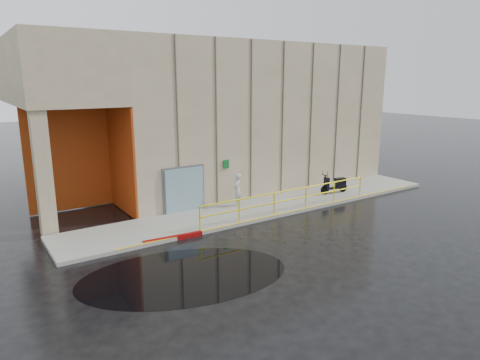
% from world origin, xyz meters
% --- Properties ---
extents(ground, '(120.00, 120.00, 0.00)m').
position_xyz_m(ground, '(0.00, 0.00, 0.00)').
color(ground, black).
rests_on(ground, ground).
extents(sidewalk, '(20.00, 3.00, 0.15)m').
position_xyz_m(sidewalk, '(4.00, 4.50, 0.07)').
color(sidewalk, gray).
rests_on(sidewalk, ground).
extents(building, '(20.00, 10.17, 8.00)m').
position_xyz_m(building, '(5.10, 10.98, 4.21)').
color(building, tan).
rests_on(building, ground).
extents(guardrail, '(9.56, 0.06, 1.03)m').
position_xyz_m(guardrail, '(4.25, 3.15, 0.68)').
color(guardrail, yellow).
rests_on(guardrail, sidewalk).
extents(person, '(0.68, 0.66, 1.58)m').
position_xyz_m(person, '(2.69, 5.25, 0.94)').
color(person, '#AFAFB3').
rests_on(person, sidewalk).
extents(scooter, '(1.69, 0.79, 1.28)m').
position_xyz_m(scooter, '(8.33, 4.31, 0.88)').
color(scooter, black).
rests_on(scooter, sidewalk).
extents(red_curb, '(2.41, 0.37, 0.18)m').
position_xyz_m(red_curb, '(-1.71, 3.10, 0.09)').
color(red_curb, maroon).
rests_on(red_curb, ground).
extents(puddle, '(7.60, 5.80, 0.01)m').
position_xyz_m(puddle, '(-2.71, 0.13, 0.00)').
color(puddle, black).
rests_on(puddle, ground).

